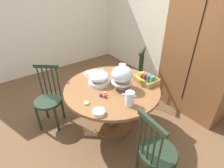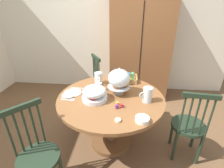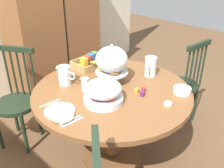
{
  "view_description": "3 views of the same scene",
  "coord_description": "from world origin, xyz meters",
  "views": [
    {
      "loc": [
        1.76,
        -1.13,
        2.02
      ],
      "look_at": [
        0.15,
        0.06,
        0.79
      ],
      "focal_mm": 27.91,
      "sensor_mm": 36.0,
      "label": 1
    },
    {
      "loc": [
        0.34,
        -1.72,
        1.79
      ],
      "look_at": [
        0.15,
        0.21,
        0.84
      ],
      "focal_mm": 27.14,
      "sensor_mm": 36.0,
      "label": 2
    },
    {
      "loc": [
        -1.15,
        -1.2,
        1.76
      ],
      "look_at": [
        0.15,
        0.06,
        0.79
      ],
      "focal_mm": 40.53,
      "sensor_mm": 36.0,
      "label": 3
    }
  ],
  "objects": [
    {
      "name": "windsor_chair_by_cabinet",
      "position": [
        -0.31,
        0.9,
        0.45
      ],
      "size": [
        0.45,
        0.46,
        0.97
      ],
      "color": "#1E2D1E",
      "rests_on": "ground_plane"
    },
    {
      "name": "ground_plane",
      "position": [
        0.0,
        0.0,
        0.0
      ],
      "size": [
        10.0,
        10.0,
        0.0
      ],
      "primitive_type": "plane",
      "color": "brown"
    },
    {
      "name": "fruit_platter_covered",
      "position": [
        -0.03,
        -0.02,
        0.83
      ],
      "size": [
        0.3,
        0.3,
        0.18
      ],
      "color": "silver",
      "rests_on": "dining_table"
    },
    {
      "name": "dining_table",
      "position": [
        0.15,
        0.06,
        0.55
      ],
      "size": [
        1.3,
        1.3,
        0.74
      ],
      "color": "brown",
      "rests_on": "ground_plane"
    },
    {
      "name": "pastry_stand_with_dome",
      "position": [
        0.24,
        0.16,
        0.94
      ],
      "size": [
        0.28,
        0.28,
        0.34
      ],
      "color": "silver",
      "rests_on": "dining_table"
    },
    {
      "name": "china_plate_large",
      "position": [
        -0.34,
        0.1,
        0.75
      ],
      "size": [
        0.22,
        0.22,
        0.01
      ],
      "primitive_type": "cylinder",
      "color": "white",
      "rests_on": "dining_table"
    },
    {
      "name": "windsor_chair_near_window",
      "position": [
        1.09,
        -0.06,
        0.45
      ],
      "size": [
        0.4,
        0.4,
        0.97
      ],
      "color": "#1E2D1E",
      "rests_on": "ground_plane"
    },
    {
      "name": "drinking_glass",
      "position": [
        -0.01,
        0.21,
        0.8
      ],
      "size": [
        0.06,
        0.06,
        0.11
      ],
      "primitive_type": "cylinder",
      "color": "silver",
      "rests_on": "dining_table"
    },
    {
      "name": "wall_back",
      "position": [
        0.0,
        1.83,
        1.3
      ],
      "size": [
        4.8,
        0.06,
        2.6
      ],
      "primitive_type": "cube",
      "color": "silver",
      "rests_on": "ground_plane"
    },
    {
      "name": "table_knife",
      "position": [
        -0.35,
        -0.04,
        0.74
      ],
      "size": [
        0.17,
        0.03,
        0.01
      ],
      "primitive_type": "cube",
      "rotation": [
        0.0,
        0.0,
        9.34
      ],
      "color": "silver",
      "rests_on": "dining_table"
    },
    {
      "name": "windsor_chair_facing_door",
      "position": [
        -0.49,
        -0.65,
        0.45
      ],
      "size": [
        0.47,
        0.47,
        0.97
      ],
      "color": "#1E2D1E",
      "rests_on": "ground_plane"
    },
    {
      "name": "jam_jar_grape",
      "position": [
        0.24,
        -0.18,
        0.76
      ],
      "size": [
        0.04,
        0.04,
        0.04
      ],
      "primitive_type": "cylinder",
      "color": "#5B2366",
      "rests_on": "dining_table"
    },
    {
      "name": "orange_juice_pitcher",
      "position": [
        0.58,
        -0.01,
        0.82
      ],
      "size": [
        0.18,
        0.11,
        0.18
      ],
      "color": "silver",
      "rests_on": "dining_table"
    },
    {
      "name": "cereal_bowl",
      "position": [
        0.5,
        -0.38,
        0.76
      ],
      "size": [
        0.14,
        0.14,
        0.04
      ],
      "primitive_type": "cylinder",
      "color": "white",
      "rests_on": "dining_table"
    },
    {
      "name": "soup_spoon",
      "position": [
        -0.33,
        0.24,
        0.74
      ],
      "size": [
        0.17,
        0.03,
        0.01
      ],
      "primitive_type": "cube",
      "rotation": [
        0.0,
        0.0,
        9.34
      ],
      "color": "silver",
      "rests_on": "dining_table"
    },
    {
      "name": "jam_jar_strawberry",
      "position": [
        0.29,
        -0.15,
        0.76
      ],
      "size": [
        0.04,
        0.04,
        0.04
      ],
      "primitive_type": "cylinder",
      "color": "#B7282D",
      "rests_on": "dining_table"
    },
    {
      "name": "wooden_armoire",
      "position": [
        0.56,
        1.5,
        0.98
      ],
      "size": [
        1.18,
        0.6,
        1.96
      ],
      "color": "brown",
      "rests_on": "ground_plane"
    },
    {
      "name": "china_plate_small",
      "position": [
        -0.37,
        0.02,
        0.76
      ],
      "size": [
        0.15,
        0.15,
        0.01
      ],
      "primitive_type": "cylinder",
      "color": "white",
      "rests_on": "china_plate_large"
    },
    {
      "name": "cereal_basket",
      "position": [
        0.33,
        0.53,
        0.79
      ],
      "size": [
        0.32,
        0.3,
        0.12
      ],
      "color": "tan",
      "rests_on": "dining_table"
    },
    {
      "name": "butter_dish",
      "position": [
        0.27,
        -0.4,
        0.75
      ],
      "size": [
        0.06,
        0.06,
        0.02
      ],
      "primitive_type": "cylinder",
      "color": "beige",
      "rests_on": "dining_table"
    },
    {
      "name": "milk_pitcher",
      "position": [
        -0.06,
        0.42,
        0.82
      ],
      "size": [
        0.11,
        0.18,
        0.17
      ],
      "color": "silver",
      "rests_on": "dining_table"
    },
    {
      "name": "jam_jar_apricot",
      "position": [
        0.24,
        -0.12,
        0.76
      ],
      "size": [
        0.04,
        0.04,
        0.04
      ],
      "primitive_type": "cylinder",
      "color": "orange",
      "rests_on": "dining_table"
    },
    {
      "name": "dinner_fork",
      "position": [
        -0.35,
        -0.07,
        0.74
      ],
      "size": [
        0.17,
        0.03,
        0.01
      ],
      "primitive_type": "cube",
      "rotation": [
        0.0,
        0.0,
        9.34
      ],
      "color": "silver",
      "rests_on": "dining_table"
    }
  ]
}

